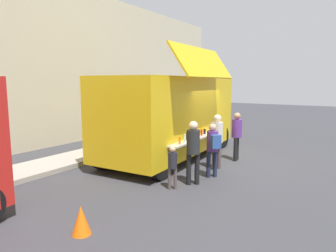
{
  "coord_description": "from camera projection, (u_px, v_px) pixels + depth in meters",
  "views": [
    {
      "loc": [
        -10.06,
        -4.14,
        2.79
      ],
      "look_at": [
        -1.29,
        1.49,
        1.3
      ],
      "focal_mm": 32.8,
      "sensor_mm": 36.0,
      "label": 1
    }
  ],
  "objects": [
    {
      "name": "customer_front_ordering",
      "position": [
        217.0,
        137.0,
        9.8
      ],
      "size": [
        0.36,
        0.36,
        1.78
      ],
      "rotation": [
        0.0,
        0.0,
        1.21
      ],
      "color": "#504443",
      "rests_on": "ground"
    },
    {
      "name": "curb_strip",
      "position": [
        33.0,
        169.0,
        9.64
      ],
      "size": [
        28.0,
        1.6,
        0.15
      ],
      "primitive_type": "cube",
      "color": "#9E998E",
      "rests_on": "ground"
    },
    {
      "name": "customer_extra_browsing",
      "position": [
        237.0,
        132.0,
        10.91
      ],
      "size": [
        0.36,
        0.35,
        1.72
      ],
      "rotation": [
        0.0,
        0.0,
        1.67
      ],
      "color": "black",
      "rests_on": "ground"
    },
    {
      "name": "traffic_cone_orange",
      "position": [
        81.0,
        220.0,
        5.65
      ],
      "size": [
        0.36,
        0.36,
        0.55
      ],
      "primitive_type": "cone",
      "color": "orange",
      "rests_on": "ground"
    },
    {
      "name": "customer_mid_with_backpack",
      "position": [
        213.0,
        145.0,
        8.93
      ],
      "size": [
        0.49,
        0.5,
        1.61
      ],
      "rotation": [
        0.0,
        0.0,
        0.84
      ],
      "color": "#1E243A",
      "rests_on": "ground"
    },
    {
      "name": "child_near_queue",
      "position": [
        172.0,
        164.0,
        7.98
      ],
      "size": [
        0.24,
        0.24,
        1.15
      ],
      "rotation": [
        0.0,
        0.0,
        0.58
      ],
      "color": "#4E4441",
      "rests_on": "ground"
    },
    {
      "name": "ground_plane",
      "position": [
        222.0,
        161.0,
        10.99
      ],
      "size": [
        60.0,
        60.0,
        0.0
      ],
      "primitive_type": "plane",
      "color": "#38383D"
    },
    {
      "name": "food_truck_main",
      "position": [
        171.0,
        114.0,
        11.35
      ],
      "size": [
        6.59,
        3.46,
        3.93
      ],
      "rotation": [
        0.0,
        0.0,
        0.05
      ],
      "color": "gold",
      "rests_on": "ground"
    },
    {
      "name": "customer_rear_waiting",
      "position": [
        193.0,
        147.0,
        8.31
      ],
      "size": [
        0.36,
        0.36,
        1.76
      ],
      "rotation": [
        0.0,
        0.0,
        0.71
      ],
      "color": "black",
      "rests_on": "ground"
    },
    {
      "name": "trash_bin",
      "position": [
        178.0,
        126.0,
        16.44
      ],
      "size": [
        0.6,
        0.6,
        0.97
      ],
      "primitive_type": "cylinder",
      "color": "#2F6237",
      "rests_on": "ground"
    }
  ]
}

